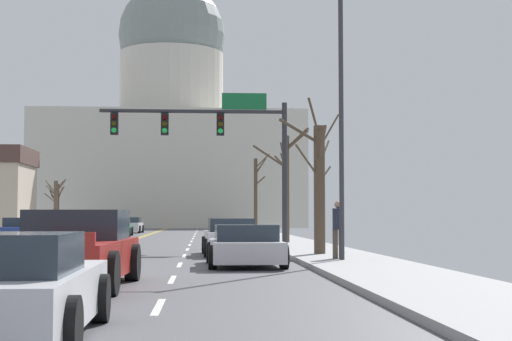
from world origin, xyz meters
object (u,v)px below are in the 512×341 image
signal_gantry (217,135)px  sedan_oncoming_01 (117,228)px  sedan_near_00 (231,238)px  sedan_near_01 (245,246)px  pedestrian_00 (338,226)px  street_lamp_right (330,96)px  pickup_truck_near_02 (71,252)px  sedan_oncoming_00 (21,231)px  sedan_near_03 (8,290)px  sedan_oncoming_02 (130,226)px

signal_gantry → sedan_oncoming_01: bearing=106.4°
sedan_near_00 → sedan_near_01: bearing=-88.1°
sedan_near_01 → sedan_oncoming_01: (-7.22, 33.27, 0.00)m
signal_gantry → pedestrian_00: signal_gantry is taller
signal_gantry → street_lamp_right: bearing=-73.1°
signal_gantry → pickup_truck_near_02: bearing=-100.4°
sedan_oncoming_00 → pedestrian_00: (13.50, -18.14, 0.49)m
street_lamp_right → sedan_near_01: street_lamp_right is taller
street_lamp_right → pickup_truck_near_02: bearing=-132.9°
sedan_oncoming_00 → sedan_near_01: bearing=-61.1°
pickup_truck_near_02 → signal_gantry: bearing=79.6°
sedan_near_00 → sedan_near_03: 19.34m
street_lamp_right → sedan_near_01: size_ratio=1.83×
sedan_oncoming_00 → sedan_oncoming_02: bearing=82.2°
sedan_oncoming_01 → sedan_oncoming_00: bearing=-103.8°
signal_gantry → sedan_oncoming_02: signal_gantry is taller
sedan_oncoming_00 → pickup_truck_near_02: bearing=-74.9°
street_lamp_right → pedestrian_00: street_lamp_right is taller
pickup_truck_near_02 → pedestrian_00: size_ratio=3.19×
sedan_near_00 → sedan_oncoming_01: bearing=104.5°
sedan_near_03 → sedan_oncoming_02: 56.70m
signal_gantry → sedan_near_00: signal_gantry is taller
sedan_near_00 → pickup_truck_near_02: size_ratio=0.83×
signal_gantry → sedan_oncoming_00: (-10.04, 8.43, -4.20)m
sedan_oncoming_01 → sedan_oncoming_02: 10.34m
pedestrian_00 → sedan_near_00: bearing=121.5°
street_lamp_right → pedestrian_00: (0.33, 0.64, -3.83)m
pickup_truck_near_02 → sedan_oncoming_00: 26.46m
sedan_near_00 → sedan_oncoming_02: size_ratio=1.08×
sedan_near_01 → sedan_oncoming_00: bearing=118.9°
pickup_truck_near_02 → sedan_near_03: size_ratio=1.22×
sedan_near_00 → sedan_near_03: size_ratio=1.01×
signal_gantry → pedestrian_00: size_ratio=4.61×
street_lamp_right → pickup_truck_near_02: 10.17m
sedan_oncoming_01 → sedan_near_01: bearing=-77.8°
street_lamp_right → sedan_near_03: size_ratio=1.79×
signal_gantry → pickup_truck_near_02: 17.89m
sedan_near_00 → signal_gantry: bearing=95.0°
sedan_oncoming_00 → sedan_oncoming_01: 14.40m
signal_gantry → sedan_near_00: (0.42, -4.72, -4.19)m
sedan_near_00 → sedan_oncoming_02: bearing=100.8°
sedan_near_03 → sedan_oncoming_00: (-7.29, 32.24, 0.04)m
pickup_truck_near_02 → sedan_oncoming_00: (-6.88, 25.55, -0.08)m
pedestrian_00 → sedan_near_01: bearing=-158.1°
street_lamp_right → sedan_near_00: 7.59m
sedan_oncoming_00 → signal_gantry: bearing=-40.0°
street_lamp_right → sedan_near_00: bearing=115.8°
sedan_near_03 → pedestrian_00: bearing=66.2°
signal_gantry → sedan_near_03: (-2.74, -23.80, -4.24)m
sedan_oncoming_02 → signal_gantry: bearing=-78.4°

